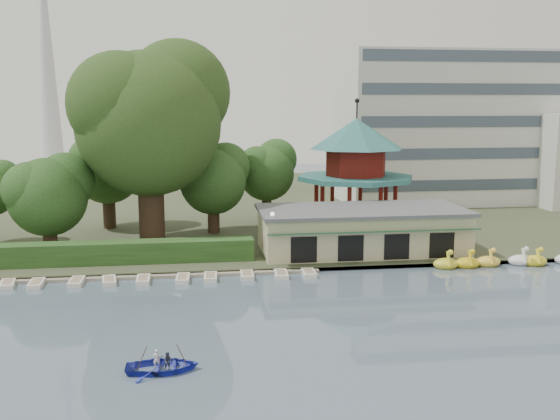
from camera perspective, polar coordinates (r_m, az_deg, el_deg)
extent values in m
plane|color=slate|center=(34.82, 0.83, -13.22)|extent=(220.00, 220.00, 0.00)
cube|color=#424930|center=(84.90, -4.49, 0.58)|extent=(220.00, 70.00, 0.40)
cube|color=gray|center=(51.03, -2.13, -5.56)|extent=(220.00, 0.60, 0.30)
cube|color=gray|center=(51.21, -15.67, -5.90)|extent=(34.00, 1.60, 0.24)
cube|color=beige|center=(56.87, 7.46, -1.93)|extent=(18.00, 8.00, 3.60)
cube|color=#595B5E|center=(56.52, 7.50, 0.01)|extent=(18.60, 8.60, 0.30)
cube|color=#194C2D|center=(52.66, 8.70, -2.00)|extent=(18.00, 1.59, 0.45)
cylinder|color=beige|center=(67.09, 6.84, -1.19)|extent=(10.40, 10.40, 1.20)
cylinder|color=#2C6C6A|center=(66.35, 6.92, 2.93)|extent=(12.40, 12.40, 0.50)
cylinder|color=maroon|center=(66.18, 6.95, 4.35)|extent=(6.40, 6.40, 2.80)
cone|color=#2C6C6A|center=(65.98, 7.00, 6.94)|extent=(10.00, 10.00, 3.20)
cylinder|color=black|center=(65.91, 7.05, 9.11)|extent=(0.16, 0.16, 1.80)
cube|color=silver|center=(88.90, 15.35, 7.29)|extent=(30.00, 14.00, 20.00)
cone|color=silver|center=(176.45, -20.67, 14.40)|extent=(6.00, 6.00, 60.00)
cube|color=#2E5421|center=(54.57, -18.40, -3.81)|extent=(30.00, 2.00, 1.80)
cylinder|color=black|center=(52.31, -0.69, -2.64)|extent=(0.12, 0.12, 4.00)
sphere|color=beige|center=(51.90, -0.70, -0.37)|extent=(0.36, 0.36, 0.36)
cylinder|color=#3A281C|center=(60.46, -11.71, 1.30)|extent=(2.44, 2.44, 9.14)
sphere|color=#2F4B1C|center=(59.88, -11.93, 7.72)|extent=(13.53, 13.53, 13.53)
sphere|color=#2F4B1C|center=(61.77, -9.35, 10.56)|extent=(10.15, 10.15, 10.15)
sphere|color=#2F4B1C|center=(58.71, -14.42, 9.38)|extent=(9.47, 9.47, 9.47)
cylinder|color=#3A281C|center=(60.22, -20.32, -1.63)|extent=(1.27, 1.27, 3.96)
sphere|color=#2E5421|center=(59.75, -20.49, 1.12)|extent=(7.08, 7.08, 7.08)
sphere|color=#2E5421|center=(60.33, -19.03, 2.50)|extent=(5.31, 5.31, 5.31)
sphere|color=#2E5421|center=(59.25, -21.85, 1.75)|extent=(4.96, 4.96, 4.96)
sphere|color=#2E5421|center=(65.36, -24.04, 2.74)|extent=(3.42, 3.42, 3.42)
cylinder|color=#3A281C|center=(64.67, -6.10, -0.18)|extent=(1.22, 1.22, 4.30)
sphere|color=#2E5421|center=(64.21, -6.15, 2.61)|extent=(6.80, 6.80, 6.80)
sphere|color=#2E5421|center=(65.13, -5.00, 3.95)|extent=(5.10, 5.10, 5.10)
sphere|color=#2E5421|center=(63.41, -7.22, 3.29)|extent=(4.76, 4.76, 4.76)
cylinder|color=#3A281C|center=(69.02, -1.23, 0.60)|extent=(1.10, 1.10, 4.55)
sphere|color=#2E5421|center=(68.58, -1.24, 3.38)|extent=(6.10, 6.10, 6.10)
sphere|color=#2E5421|center=(69.49, -0.33, 4.67)|extent=(4.57, 4.57, 4.57)
sphere|color=#2E5421|center=(67.76, -2.08, 4.07)|extent=(4.27, 4.27, 4.27)
cylinder|color=#3A281C|center=(69.13, -15.37, 0.51)|extent=(1.33, 1.33, 5.13)
sphere|color=#2E5421|center=(68.65, -15.51, 3.63)|extent=(7.38, 7.38, 7.38)
sphere|color=#2E5421|center=(69.43, -14.24, 5.11)|extent=(5.54, 5.54, 5.54)
sphere|color=#2E5421|center=(68.02, -16.71, 4.39)|extent=(5.17, 5.17, 5.17)
ellipsoid|color=yellow|center=(54.11, 14.92, -4.78)|extent=(2.16, 1.44, 0.99)
cylinder|color=yellow|center=(53.49, 15.17, -4.35)|extent=(0.26, 0.79, 1.29)
sphere|color=yellow|center=(53.07, 15.33, -3.75)|extent=(0.44, 0.44, 0.44)
ellipsoid|color=yellow|center=(54.88, 16.76, -4.67)|extent=(2.16, 1.44, 0.99)
cylinder|color=yellow|center=(54.26, 17.03, -4.24)|extent=(0.26, 0.79, 1.29)
sphere|color=yellow|center=(53.85, 17.19, -3.65)|extent=(0.44, 0.44, 0.44)
ellipsoid|color=yellow|center=(55.86, 18.47, -4.51)|extent=(2.16, 1.44, 0.99)
cylinder|color=yellow|center=(55.25, 18.75, -4.09)|extent=(0.26, 0.79, 1.29)
sphere|color=yellow|center=(54.85, 18.93, -3.50)|extent=(0.44, 0.44, 0.44)
ellipsoid|color=white|center=(57.23, 21.12, -4.33)|extent=(2.16, 1.44, 0.99)
cylinder|color=white|center=(56.64, 21.42, -3.92)|extent=(0.26, 0.79, 1.29)
sphere|color=white|center=(56.25, 21.61, -3.34)|extent=(0.44, 0.44, 0.44)
ellipsoid|color=yellow|center=(57.49, 22.25, -4.34)|extent=(2.16, 1.44, 0.99)
cylinder|color=yellow|center=(56.91, 22.56, -3.93)|extent=(0.26, 0.79, 1.29)
sphere|color=yellow|center=(56.52, 22.76, -3.36)|extent=(0.44, 0.44, 0.44)
cube|color=white|center=(51.50, -23.64, -6.21)|extent=(1.35, 2.43, 0.36)
cube|color=white|center=(50.73, -21.38, -6.29)|extent=(1.08, 2.33, 0.36)
cube|color=white|center=(50.23, -18.11, -6.26)|extent=(1.01, 2.30, 0.36)
cube|color=white|center=(49.82, -15.35, -6.25)|extent=(1.33, 2.42, 0.36)
cube|color=white|center=(49.46, -12.39, -6.24)|extent=(1.04, 2.32, 0.36)
cube|color=white|center=(49.20, -8.88, -6.21)|extent=(1.12, 2.35, 0.36)
cube|color=white|center=(49.32, -6.37, -6.12)|extent=(1.09, 2.34, 0.36)
cube|color=white|center=(49.69, -3.03, -5.95)|extent=(1.05, 2.32, 0.36)
cube|color=white|center=(49.80, 0.11, -5.90)|extent=(1.10, 2.34, 0.36)
cube|color=white|center=(50.25, 2.65, -5.77)|extent=(1.06, 2.33, 0.36)
imported|color=#2731AF|center=(33.36, -10.71, -13.44)|extent=(5.22, 3.74, 1.08)
imported|color=silver|center=(33.54, -11.23, -13.20)|extent=(0.37, 0.25, 1.02)
imported|color=#31354A|center=(33.14, -10.20, -13.48)|extent=(0.48, 0.38, 0.99)
cylinder|color=#3A281C|center=(33.52, -12.81, -13.75)|extent=(0.94, 0.29, 2.01)
cylinder|color=#3A281C|center=(33.39, -8.59, -13.71)|extent=(0.94, 0.29, 2.01)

